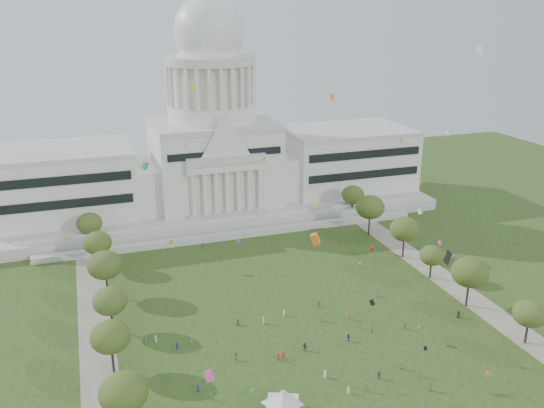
{
  "coord_description": "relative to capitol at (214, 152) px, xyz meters",
  "views": [
    {
      "loc": [
        -46.52,
        -92.66,
        73.76
      ],
      "look_at": [
        0.0,
        45.0,
        24.0
      ],
      "focal_mm": 38.0,
      "sensor_mm": 36.0,
      "label": 1
    }
  ],
  "objects": [
    {
      "name": "ground",
      "position": [
        0.0,
        -113.59,
        -22.3
      ],
      "size": [
        400.0,
        400.0,
        0.0
      ],
      "primitive_type": "plane",
      "color": "#2D4319",
      "rests_on": "ground"
    },
    {
      "name": "capitol",
      "position": [
        0.0,
        0.0,
        0.0
      ],
      "size": [
        160.0,
        64.5,
        91.3
      ],
      "color": "#B8B4AC",
      "rests_on": "ground"
    },
    {
      "name": "path_left",
      "position": [
        -48.0,
        -83.59,
        -22.28
      ],
      "size": [
        8.0,
        160.0,
        0.04
      ],
      "primitive_type": "cube",
      "color": "gray",
      "rests_on": "ground"
    },
    {
      "name": "path_right",
      "position": [
        48.0,
        -83.59,
        -22.28
      ],
      "size": [
        8.0,
        160.0,
        0.04
      ],
      "primitive_type": "cube",
      "color": "gray",
      "rests_on": "ground"
    },
    {
      "name": "row_tree_l_1",
      "position": [
        -44.07,
        -116.55,
        -13.34
      ],
      "size": [
        8.86,
        8.86,
        12.59
      ],
      "color": "black",
      "rests_on": "ground"
    },
    {
      "name": "row_tree_r_1",
      "position": [
        46.22,
        -115.34,
        -14.64
      ],
      "size": [
        7.58,
        7.58,
        10.78
      ],
      "color": "black",
      "rests_on": "ground"
    },
    {
      "name": "row_tree_l_2",
      "position": [
        -45.04,
        -96.29,
        -13.79
      ],
      "size": [
        8.42,
        8.42,
        11.97
      ],
      "color": "black",
      "rests_on": "ground"
    },
    {
      "name": "row_tree_r_2",
      "position": [
        44.17,
        -96.15,
        -12.64
      ],
      "size": [
        9.55,
        9.55,
        13.58
      ],
      "color": "black",
      "rests_on": "ground"
    },
    {
      "name": "row_tree_l_3",
      "position": [
        -44.09,
        -79.67,
        -14.09
      ],
      "size": [
        8.12,
        8.12,
        11.55
      ],
      "color": "black",
      "rests_on": "ground"
    },
    {
      "name": "row_tree_r_3",
      "position": [
        44.4,
        -79.1,
        -15.21
      ],
      "size": [
        7.01,
        7.01,
        9.98
      ],
      "color": "black",
      "rests_on": "ground"
    },
    {
      "name": "row_tree_l_4",
      "position": [
        -44.08,
        -61.17,
        -12.9
      ],
      "size": [
        9.29,
        9.29,
        13.21
      ],
      "color": "black",
      "rests_on": "ground"
    },
    {
      "name": "row_tree_r_4",
      "position": [
        44.76,
        -63.55,
        -13.01
      ],
      "size": [
        9.19,
        9.19,
        13.06
      ],
      "color": "black",
      "rests_on": "ground"
    },
    {
      "name": "row_tree_l_5",
      "position": [
        -45.22,
        -42.58,
        -13.88
      ],
      "size": [
        8.33,
        8.33,
        11.85
      ],
      "color": "black",
      "rests_on": "ground"
    },
    {
      "name": "row_tree_r_5",
      "position": [
        43.49,
        -43.4,
        -12.37
      ],
      "size": [
        9.82,
        9.82,
        13.96
      ],
      "color": "black",
      "rests_on": "ground"
    },
    {
      "name": "row_tree_l_6",
      "position": [
        -46.87,
        -24.45,
        -14.02
      ],
      "size": [
        8.19,
        8.19,
        11.64
      ],
      "color": "black",
      "rests_on": "ground"
    },
    {
      "name": "row_tree_r_6",
      "position": [
        45.96,
        -25.46,
        -13.79
      ],
      "size": [
        8.42,
        8.42,
        11.97
      ],
      "color": "black",
      "rests_on": "ground"
    },
    {
      "name": "event_tent",
      "position": [
        -15.51,
        -120.73,
        -18.66
      ],
      "size": [
        11.03,
        11.03,
        4.69
      ],
      "color": "#4C4C4C",
      "rests_on": "ground"
    },
    {
      "name": "person_0",
      "position": [
        38.51,
        -100.64,
        -21.33
      ],
      "size": [
        1.12,
        1.0,
        1.93
      ],
      "primitive_type": "imported",
      "rotation": [
        0.0,
        0.0,
        5.76
      ],
      "color": "#26262B",
      "rests_on": "ground"
    },
    {
      "name": "person_2",
      "position": [
        23.14,
        -101.04,
        -21.49
      ],
      "size": [
        0.86,
        0.92,
        1.62
      ],
      "primitive_type": "imported",
      "rotation": [
        0.0,
        0.0,
        0.92
      ],
      "color": "#33723F",
      "rests_on": "ground"
    },
    {
      "name": "person_3",
      "position": [
        7.35,
        -116.67,
        -21.39
      ],
      "size": [
        0.98,
        1.31,
        1.82
      ],
      "primitive_type": "imported",
      "rotation": [
        0.0,
        0.0,
        5.07
      ],
      "color": "#26262B",
      "rests_on": "ground"
    },
    {
      "name": "person_4",
      "position": [
        7.65,
        -101.53,
        -21.31
      ],
      "size": [
        0.94,
        1.29,
        1.97
      ],
      "primitive_type": "imported",
      "rotation": [
        0.0,
        0.0,
        5.0
      ],
      "color": "navy",
      "rests_on": "ground"
    },
    {
      "name": "person_5",
      "position": [
        -3.4,
        -101.94,
        -21.28
      ],
      "size": [
        1.71,
        1.95,
        2.02
      ],
      "primitive_type": "imported",
      "rotation": [
        0.0,
        0.0,
        2.21
      ],
      "color": "#4C4C51",
      "rests_on": "ground"
    },
    {
      "name": "person_6",
      "position": [
        15.31,
        -123.51,
        -21.44
      ],
      "size": [
        0.62,
        0.89,
        1.71
      ],
      "primitive_type": "imported",
      "rotation": [
        0.0,
        0.0,
        1.47
      ],
      "color": "#4C4C51",
      "rests_on": "ground"
    },
    {
      "name": "person_8",
      "position": [
        -19.23,
        -100.39,
        -21.37
      ],
      "size": [
        0.93,
        0.6,
        1.85
      ],
      "primitive_type": "imported",
      "rotation": [
        0.0,
        0.0,
        3.09
      ],
      "color": "#994C8C",
      "rests_on": "ground"
    },
    {
      "name": "person_9",
      "position": [
        15.86,
        -118.79,
        -21.46
      ],
      "size": [
        1.09,
        1.2,
        1.68
      ],
      "primitive_type": "imported",
      "rotation": [
        0.0,
        0.0,
        0.94
      ],
      "color": "#4C4C51",
      "rests_on": "ground"
    },
    {
      "name": "person_10",
      "position": [
        14.58,
        -100.12,
        -21.52
      ],
      "size": [
        0.83,
        1.04,
        1.55
      ],
      "primitive_type": "imported",
      "rotation": [
        0.0,
        0.0,
        1.14
      ],
      "color": "#33723F",
      "rests_on": "ground"
    },
    {
      "name": "distant_crowd",
      "position": [
        -10.19,
        -99.37,
        -21.44
      ],
      "size": [
        62.14,
        37.25,
        1.95
      ],
      "color": "#33723F",
      "rests_on": "ground"
    },
    {
      "name": "kite_swarm",
      "position": [
        1.54,
        -108.78,
        10.02
      ],
      "size": [
        77.79,
        99.49,
        63.42
      ],
      "color": "orange",
      "rests_on": "ground"
    }
  ]
}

